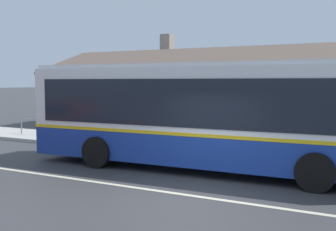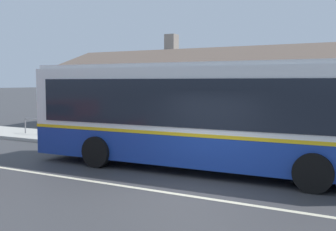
# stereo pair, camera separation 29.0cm
# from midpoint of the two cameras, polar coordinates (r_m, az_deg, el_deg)

# --- Properties ---
(ground_plane) EXTENTS (300.00, 300.00, 0.00)m
(ground_plane) POSITION_cam_midpoint_polar(r_m,az_deg,el_deg) (10.35, 1.96, -10.75)
(ground_plane) COLOR #38383A
(sidewalk_far) EXTENTS (60.00, 3.00, 0.15)m
(sidewalk_far) POSITION_cam_midpoint_polar(r_m,az_deg,el_deg) (15.81, 11.80, -5.20)
(sidewalk_far) COLOR #ADAAA3
(sidewalk_far) RESTS_ON ground
(lane_divider_stripe) EXTENTS (60.00, 0.16, 0.01)m
(lane_divider_stripe) POSITION_cam_midpoint_polar(r_m,az_deg,el_deg) (10.35, 1.96, -10.73)
(lane_divider_stripe) COLOR beige
(lane_divider_stripe) RESTS_ON ground
(community_building) EXTENTS (26.38, 9.31, 5.77)m
(community_building) POSITION_cam_midpoint_polar(r_m,az_deg,el_deg) (23.82, 13.56, 2.05)
(community_building) COLOR gray
(community_building) RESTS_ON ground
(transit_bus) EXTENTS (11.50, 3.02, 3.29)m
(transit_bus) POSITION_cam_midpoint_polar(r_m,az_deg,el_deg) (13.02, 4.18, 0.31)
(transit_bus) COLOR navy
(transit_bus) RESTS_ON ground
(bench_by_building) EXTENTS (1.63, 0.51, 0.94)m
(bench_by_building) POSITION_cam_midpoint_polar(r_m,az_deg,el_deg) (19.38, -11.34, -1.92)
(bench_by_building) COLOR brown
(bench_by_building) RESTS_ON sidewalk_far
(bike_rack) EXTENTS (1.16, 0.06, 0.78)m
(bike_rack) POSITION_cam_midpoint_polar(r_m,az_deg,el_deg) (21.87, -18.65, -1.03)
(bike_rack) COLOR slate
(bike_rack) RESTS_ON sidewalk_far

